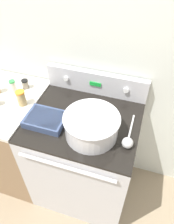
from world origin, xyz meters
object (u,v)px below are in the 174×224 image
object	(u,v)px
spice_jar_orange_cap	(21,98)
mixing_bowl	(92,125)
ladle	(128,141)
spice_jar_green_cap	(13,87)
casserole_dish	(46,119)
spice_jar_black_cap	(25,84)

from	to	relation	value
spice_jar_orange_cap	mixing_bowl	bearing A→B (deg)	-10.95
ladle	spice_jar_green_cap	size ratio (longest dim) A/B	2.82
casserole_dish	spice_jar_green_cap	distance (m)	0.43
mixing_bowl	spice_jar_green_cap	xyz separation A→B (m)	(-0.71, 0.22, -0.02)
spice_jar_green_cap	mixing_bowl	bearing A→B (deg)	-17.10
ladle	spice_jar_orange_cap	bearing A→B (deg)	171.48
mixing_bowl	spice_jar_black_cap	xyz separation A→B (m)	(-0.65, 0.30, -0.04)
spice_jar_orange_cap	spice_jar_black_cap	xyz separation A→B (m)	(-0.08, 0.18, -0.02)
casserole_dish	spice_jar_green_cap	world-z (taller)	spice_jar_green_cap
spice_jar_orange_cap	spice_jar_green_cap	world-z (taller)	spice_jar_orange_cap
mixing_bowl	spice_jar_orange_cap	distance (m)	0.58
spice_jar_orange_cap	spice_jar_green_cap	bearing A→B (deg)	141.44
spice_jar_black_cap	ladle	bearing A→B (deg)	-18.99
mixing_bowl	casserole_dish	xyz separation A→B (m)	(-0.33, 0.01, -0.06)
spice_jar_orange_cap	spice_jar_black_cap	bearing A→B (deg)	112.20
casserole_dish	spice_jar_orange_cap	distance (m)	0.26
mixing_bowl	casserole_dish	distance (m)	0.34
casserole_dish	spice_jar_black_cap	bearing A→B (deg)	137.51
casserole_dish	spice_jar_black_cap	distance (m)	0.43
spice_jar_green_cap	casserole_dish	bearing A→B (deg)	-29.43
mixing_bowl	casserole_dish	size ratio (longest dim) A/B	1.34
mixing_bowl	spice_jar_green_cap	bearing A→B (deg)	162.90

